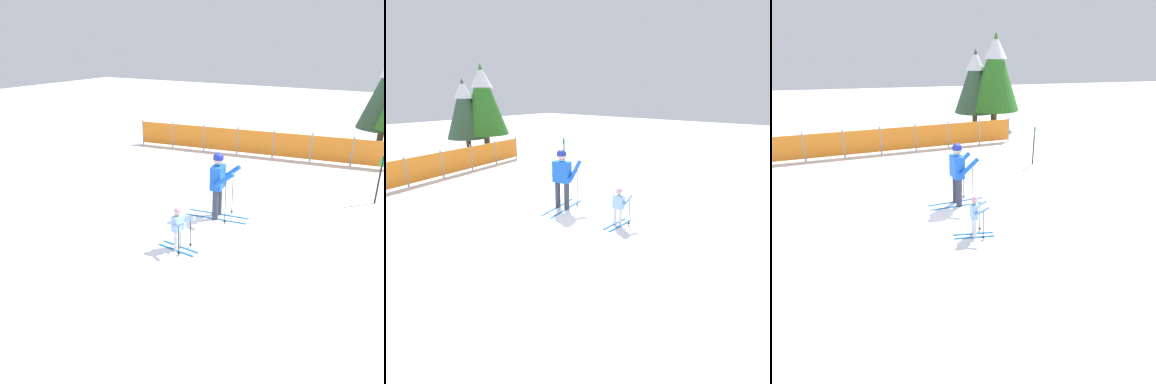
{
  "view_description": "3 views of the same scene",
  "coord_description": "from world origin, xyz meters",
  "views": [
    {
      "loc": [
        4.02,
        -7.55,
        4.18
      ],
      "look_at": [
        -0.02,
        -0.47,
        0.89
      ],
      "focal_mm": 35.0,
      "sensor_mm": 36.0,
      "label": 1
    },
    {
      "loc": [
        -5.71,
        -5.09,
        3.17
      ],
      "look_at": [
        0.09,
        -0.43,
        0.69
      ],
      "focal_mm": 28.0,
      "sensor_mm": 36.0,
      "label": 2
    },
    {
      "loc": [
        -1.68,
        -8.87,
        4.08
      ],
      "look_at": [
        0.26,
        -0.54,
        0.68
      ],
      "focal_mm": 35.0,
      "sensor_mm": 36.0,
      "label": 3
    }
  ],
  "objects": [
    {
      "name": "skier_child",
      "position": [
        0.27,
        -1.56,
        0.57
      ],
      "size": [
        0.94,
        0.5,
        0.98
      ],
      "rotation": [
        0.0,
        0.0,
        -0.08
      ],
      "color": "#1966B2",
      "rests_on": "ground_plane"
    },
    {
      "name": "conifer_far",
      "position": [
        3.24,
        9.75,
        2.39
      ],
      "size": [
        2.08,
        2.08,
        3.87
      ],
      "color": "#4C3823",
      "rests_on": "ground_plane"
    },
    {
      "name": "conifer_near",
      "position": [
        4.12,
        9.33,
        2.85
      ],
      "size": [
        2.48,
        2.48,
        4.6
      ],
      "color": "#4C3823",
      "rests_on": "ground_plane"
    },
    {
      "name": "ground_plane",
      "position": [
        0.0,
        0.0,
        0.0
      ],
      "size": [
        60.0,
        60.0,
        0.0
      ],
      "primitive_type": "plane",
      "color": "white"
    },
    {
      "name": "skier_adult",
      "position": [
        0.3,
        0.3,
        1.02
      ],
      "size": [
        1.64,
        0.78,
        1.7
      ],
      "rotation": [
        0.0,
        0.0,
        0.14
      ],
      "color": "#1966B2",
      "rests_on": "ground_plane"
    },
    {
      "name": "trail_marker",
      "position": [
        3.71,
        3.25,
        0.84
      ],
      "size": [
        0.17,
        0.25,
        1.36
      ],
      "color": "black",
      "rests_on": "ground_plane"
    },
    {
      "name": "safety_fence",
      "position": [
        -0.9,
        6.01,
        0.54
      ],
      "size": [
        9.83,
        1.43,
        1.08
      ],
      "rotation": [
        0.0,
        0.0,
        0.14
      ],
      "color": "gray",
      "rests_on": "ground_plane"
    }
  ]
}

